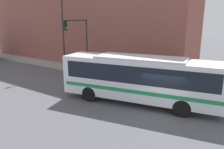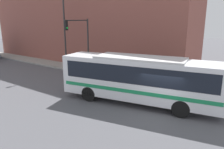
% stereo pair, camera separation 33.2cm
% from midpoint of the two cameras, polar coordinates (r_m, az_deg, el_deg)
% --- Properties ---
extents(ground_plane, '(120.00, 120.00, 0.00)m').
position_cam_midpoint_polar(ground_plane, '(14.35, 12.58, -9.58)').
color(ground_plane, '#515156').
extents(sidewalk, '(2.50, 70.00, 0.17)m').
position_cam_midpoint_polar(sidewalk, '(31.11, -19.03, 3.10)').
color(sidewalk, gray).
rests_on(sidewalk, ground_plane).
extents(building_facade, '(6.00, 30.58, 12.85)m').
position_cam_midpoint_polar(building_facade, '(30.63, -9.09, 15.46)').
color(building_facade, brown).
rests_on(building_facade, ground_plane).
extents(city_bus, '(4.41, 11.10, 3.29)m').
position_cam_midpoint_polar(city_bus, '(14.95, 6.67, -0.58)').
color(city_bus, silver).
rests_on(city_bus, ground_plane).
extents(fire_hydrant, '(0.21, 0.28, 0.79)m').
position_cam_midpoint_polar(fire_hydrant, '(20.15, 7.48, -0.64)').
color(fire_hydrant, '#999999').
rests_on(fire_hydrant, sidewalk).
extents(traffic_light_pole, '(3.28, 0.35, 5.56)m').
position_cam_midpoint_polar(traffic_light_pole, '(22.68, -8.90, 9.73)').
color(traffic_light_pole, '#2D2D2D').
rests_on(traffic_light_pole, sidewalk).
extents(street_lamp, '(2.96, 0.28, 7.87)m').
position_cam_midpoint_polar(street_lamp, '(25.78, -13.72, 11.97)').
color(street_lamp, '#2D2D2D').
rests_on(street_lamp, sidewalk).
extents(pedestrian_near_corner, '(0.34, 0.34, 1.58)m').
position_cam_midpoint_polar(pedestrian_near_corner, '(22.71, 1.26, 2.23)').
color(pedestrian_near_corner, slate).
rests_on(pedestrian_near_corner, sidewalk).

